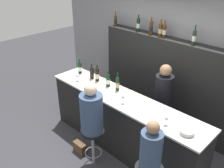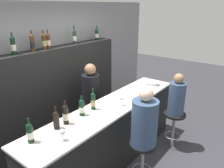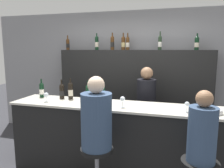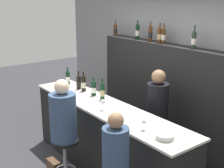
{
  "view_description": "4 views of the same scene",
  "coord_description": "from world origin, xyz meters",
  "px_view_note": "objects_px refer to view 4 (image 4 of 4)",
  "views": [
    {
      "loc": [
        2.42,
        -2.42,
        3.2
      ],
      "look_at": [
        -0.17,
        0.21,
        1.3
      ],
      "focal_mm": 40.0,
      "sensor_mm": 36.0,
      "label": 1
    },
    {
      "loc": [
        -2.42,
        -1.59,
        2.53
      ],
      "look_at": [
        0.08,
        0.33,
        1.39
      ],
      "focal_mm": 35.0,
      "sensor_mm": 36.0,
      "label": 2
    },
    {
      "loc": [
        0.77,
        -2.62,
        1.84
      ],
      "look_at": [
        -0.08,
        0.36,
        1.35
      ],
      "focal_mm": 35.0,
      "sensor_mm": 36.0,
      "label": 3
    },
    {
      "loc": [
        3.4,
        -2.16,
        2.6
      ],
      "look_at": [
        0.19,
        0.28,
        1.43
      ],
      "focal_mm": 50.0,
      "sensor_mm": 36.0,
      "label": 4
    }
  ],
  "objects_px": {
    "bar_stool_left": "(65,150)",
    "handbag": "(54,166)",
    "wine_bottle_counter_2": "(83,83)",
    "bartender": "(157,123)",
    "guest_seated_right": "(116,150)",
    "wine_bottle_backbar_5": "(194,39)",
    "wine_bottle_counter_3": "(94,88)",
    "wine_glass_2": "(144,122)",
    "wine_bottle_backbar_1": "(138,31)",
    "wine_glass_1": "(103,102)",
    "metal_bowl": "(165,137)",
    "wine_bottle_backbar_0": "(115,29)",
    "wine_bottle_counter_1": "(79,82)",
    "wine_bottle_backbar_4": "(164,35)",
    "guest_seated_left": "(63,115)",
    "wine_glass_0": "(62,84)",
    "wine_bottle_counter_0": "(68,77)",
    "wine_bottle_backbar_3": "(160,35)",
    "wine_bottle_counter_4": "(102,91)",
    "wine_bottle_backbar_2": "(150,33)"
  },
  "relations": [
    {
      "from": "wine_bottle_backbar_5",
      "to": "bar_stool_left",
      "type": "distance_m",
      "value": 2.44
    },
    {
      "from": "wine_bottle_backbar_0",
      "to": "wine_bottle_backbar_1",
      "type": "height_order",
      "value": "wine_bottle_backbar_1"
    },
    {
      "from": "wine_bottle_backbar_0",
      "to": "wine_glass_2",
      "type": "xyz_separation_m",
      "value": [
        2.32,
        -1.38,
        -0.79
      ]
    },
    {
      "from": "wine_bottle_backbar_5",
      "to": "handbag",
      "type": "bearing_deg",
      "value": -116.38
    },
    {
      "from": "wine_bottle_counter_1",
      "to": "wine_bottle_counter_3",
      "type": "height_order",
      "value": "wine_bottle_counter_1"
    },
    {
      "from": "wine_bottle_backbar_3",
      "to": "guest_seated_right",
      "type": "xyz_separation_m",
      "value": [
        1.27,
        -1.9,
        -0.94
      ]
    },
    {
      "from": "wine_glass_1",
      "to": "wine_bottle_counter_3",
      "type": "bearing_deg",
      "value": 157.11
    },
    {
      "from": "bar_stool_left",
      "to": "guest_seated_right",
      "type": "xyz_separation_m",
      "value": [
        1.14,
        0.0,
        0.47
      ]
    },
    {
      "from": "wine_glass_1",
      "to": "handbag",
      "type": "xyz_separation_m",
      "value": [
        -0.56,
        -0.52,
        -1.07
      ]
    },
    {
      "from": "wine_bottle_counter_0",
      "to": "wine_glass_1",
      "type": "bearing_deg",
      "value": -10.18
    },
    {
      "from": "wine_bottle_counter_1",
      "to": "wine_bottle_backbar_0",
      "type": "bearing_deg",
      "value": 111.67
    },
    {
      "from": "bar_stool_left",
      "to": "bartender",
      "type": "distance_m",
      "value": 1.43
    },
    {
      "from": "bar_stool_left",
      "to": "handbag",
      "type": "distance_m",
      "value": 0.58
    },
    {
      "from": "wine_bottle_counter_3",
      "to": "guest_seated_left",
      "type": "relative_size",
      "value": 0.35
    },
    {
      "from": "bar_stool_left",
      "to": "wine_bottle_counter_4",
      "type": "bearing_deg",
      "value": 103.09
    },
    {
      "from": "wine_bottle_backbar_0",
      "to": "guest_seated_right",
      "type": "relative_size",
      "value": 0.39
    },
    {
      "from": "wine_bottle_backbar_1",
      "to": "metal_bowl",
      "type": "height_order",
      "value": "wine_bottle_backbar_1"
    },
    {
      "from": "wine_bottle_backbar_1",
      "to": "handbag",
      "type": "bearing_deg",
      "value": -81.13
    },
    {
      "from": "wine_bottle_backbar_2",
      "to": "wine_glass_0",
      "type": "distance_m",
      "value": 1.72
    },
    {
      "from": "bar_stool_left",
      "to": "handbag",
      "type": "height_order",
      "value": "bar_stool_left"
    },
    {
      "from": "wine_glass_1",
      "to": "metal_bowl",
      "type": "bearing_deg",
      "value": 1.27
    },
    {
      "from": "bar_stool_left",
      "to": "guest_seated_right",
      "type": "bearing_deg",
      "value": 0.0
    },
    {
      "from": "wine_bottle_counter_3",
      "to": "wine_glass_2",
      "type": "height_order",
      "value": "wine_bottle_counter_3"
    },
    {
      "from": "bar_stool_left",
      "to": "wine_bottle_backbar_0",
      "type": "bearing_deg",
      "value": 124.66
    },
    {
      "from": "wine_bottle_counter_3",
      "to": "wine_bottle_counter_4",
      "type": "relative_size",
      "value": 0.88
    },
    {
      "from": "guest_seated_left",
      "to": "handbag",
      "type": "bearing_deg",
      "value": -180.0
    },
    {
      "from": "wine_bottle_backbar_3",
      "to": "guest_seated_left",
      "type": "height_order",
      "value": "wine_bottle_backbar_3"
    },
    {
      "from": "wine_bottle_backbar_4",
      "to": "wine_glass_1",
      "type": "relative_size",
      "value": 2.11
    },
    {
      "from": "wine_bottle_counter_3",
      "to": "bartender",
      "type": "height_order",
      "value": "bartender"
    },
    {
      "from": "wine_bottle_counter_0",
      "to": "guest_seated_left",
      "type": "distance_m",
      "value": 1.46
    },
    {
      "from": "wine_bottle_counter_2",
      "to": "bartender",
      "type": "relative_size",
      "value": 0.21
    },
    {
      "from": "wine_bottle_counter_0",
      "to": "wine_glass_1",
      "type": "xyz_separation_m",
      "value": [
        1.42,
        -0.25,
        -0.01
      ]
    },
    {
      "from": "wine_bottle_backbar_1",
      "to": "wine_bottle_backbar_3",
      "type": "bearing_deg",
      "value": 0.0
    },
    {
      "from": "wine_bottle_counter_0",
      "to": "wine_bottle_backbar_5",
      "type": "distance_m",
      "value": 2.26
    },
    {
      "from": "wine_bottle_counter_1",
      "to": "wine_bottle_counter_3",
      "type": "distance_m",
      "value": 0.45
    },
    {
      "from": "wine_bottle_backbar_1",
      "to": "handbag",
      "type": "xyz_separation_m",
      "value": [
        0.3,
        -1.9,
        -1.87
      ]
    },
    {
      "from": "wine_bottle_backbar_4",
      "to": "bartender",
      "type": "relative_size",
      "value": 0.21
    },
    {
      "from": "wine_bottle_backbar_0",
      "to": "bartender",
      "type": "relative_size",
      "value": 0.19
    },
    {
      "from": "wine_bottle_backbar_4",
      "to": "wine_glass_2",
      "type": "bearing_deg",
      "value": -52.57
    },
    {
      "from": "wine_bottle_counter_2",
      "to": "wine_bottle_backbar_1",
      "type": "xyz_separation_m",
      "value": [
        0.04,
        1.12,
        0.77
      ]
    },
    {
      "from": "wine_bottle_counter_1",
      "to": "wine_bottle_counter_2",
      "type": "height_order",
      "value": "wine_bottle_counter_2"
    },
    {
      "from": "wine_bottle_backbar_0",
      "to": "wine_bottle_backbar_3",
      "type": "bearing_deg",
      "value": 0.0
    },
    {
      "from": "guest_seated_left",
      "to": "wine_bottle_backbar_2",
      "type": "bearing_deg",
      "value": 100.38
    },
    {
      "from": "wine_bottle_counter_0",
      "to": "wine_bottle_backbar_4",
      "type": "relative_size",
      "value": 0.95
    },
    {
      "from": "wine_bottle_backbar_1",
      "to": "wine_glass_0",
      "type": "height_order",
      "value": "wine_bottle_backbar_1"
    },
    {
      "from": "wine_bottle_counter_0",
      "to": "wine_bottle_backbar_3",
      "type": "relative_size",
      "value": 0.94
    },
    {
      "from": "wine_bottle_backbar_0",
      "to": "wine_glass_2",
      "type": "relative_size",
      "value": 2.2
    },
    {
      "from": "wine_glass_2",
      "to": "guest_seated_left",
      "type": "height_order",
      "value": "guest_seated_left"
    },
    {
      "from": "wine_bottle_counter_1",
      "to": "metal_bowl",
      "type": "height_order",
      "value": "wine_bottle_counter_1"
    },
    {
      "from": "wine_glass_1",
      "to": "guest_seated_right",
      "type": "xyz_separation_m",
      "value": [
        0.95,
        -0.52,
        -0.16
      ]
    }
  ]
}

